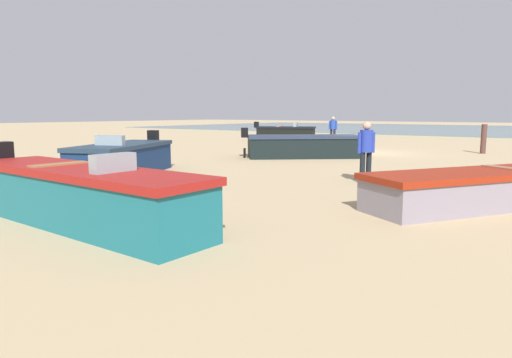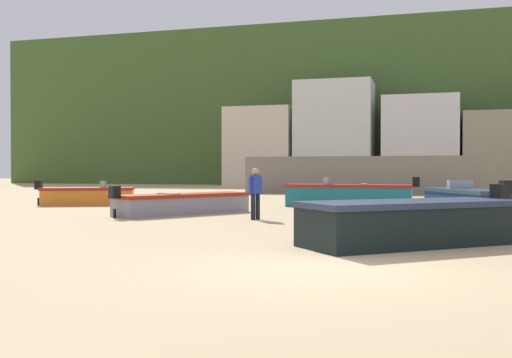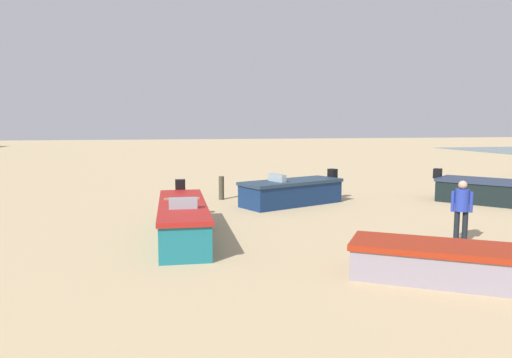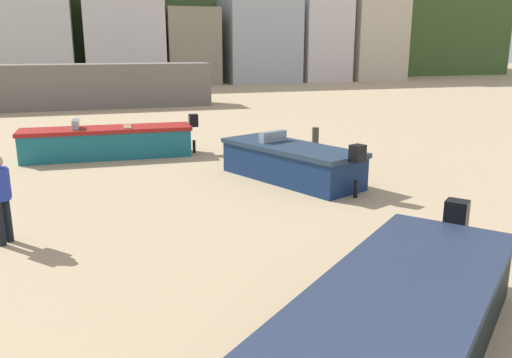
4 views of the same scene
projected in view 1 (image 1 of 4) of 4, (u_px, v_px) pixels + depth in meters
ground_plane at (365, 153)px, 21.17m from camera, size 160.00×160.00×0.00m
tidal_water at (492, 130)px, 50.10m from camera, size 80.00×36.00×0.06m
boat_black_0 at (286, 133)px, 30.59m from camera, size 4.16×2.96×1.26m
boat_teal_1 at (82, 196)px, 7.49m from camera, size 5.52×1.42×1.27m
boat_navy_2 at (123, 159)px, 13.61m from camera, size 2.99×4.34×1.26m
boat_black_4 at (304, 146)px, 18.99m from camera, size 4.71×4.35×1.25m
boat_grey_5 at (484, 188)px, 8.97m from camera, size 3.88×5.07×1.04m
mooring_post_near_water at (10, 163)px, 12.65m from camera, size 0.21×0.21×0.95m
mooring_post_mid_beach at (484, 139)px, 20.79m from camera, size 0.24×0.24×1.34m
beach_walker_foreground at (333, 127)px, 29.04m from camera, size 0.53×0.43×1.62m
beach_walker_distant at (366, 147)px, 11.95m from camera, size 0.47×0.50×1.62m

